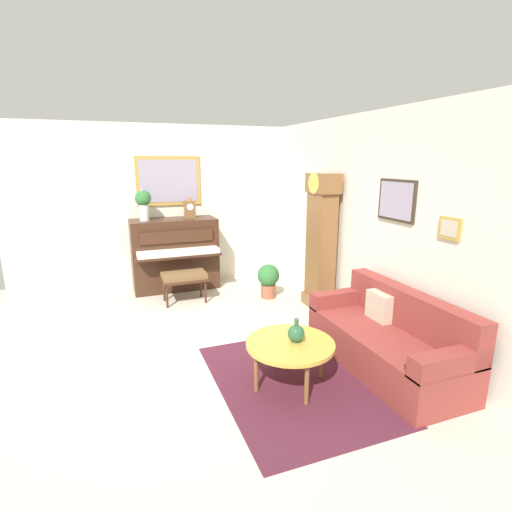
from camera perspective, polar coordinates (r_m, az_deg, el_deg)
ground_plane at (r=5.05m, az=-9.54°, el=-12.95°), size 6.40×6.00×0.10m
wall_left at (r=7.13m, az=-14.15°, el=7.00°), size 0.13×4.90×2.80m
wall_back at (r=5.53m, az=15.05°, el=4.99°), size 5.30×0.13×2.80m
area_rug at (r=4.22m, az=5.50°, el=-17.72°), size 2.10×1.50×0.01m
piano at (r=6.94m, az=-11.69°, el=0.30°), size 0.87×1.44×1.23m
piano_bench at (r=6.28m, az=-10.42°, el=-3.09°), size 0.42×0.70×0.48m
grandfather_clock at (r=5.94m, az=9.40°, el=1.56°), size 0.52×0.34×2.03m
couch at (r=4.57m, az=18.66°, el=-11.45°), size 1.90×0.80×0.84m
coffee_table at (r=3.99m, az=5.00°, el=-12.79°), size 0.88×0.88×0.46m
mantel_clock at (r=6.85m, az=-9.63°, el=6.85°), size 0.13×0.18×0.38m
flower_vase at (r=6.73m, az=-16.09°, el=7.61°), size 0.26×0.26×0.58m
green_jug at (r=3.96m, az=5.85°, el=-11.12°), size 0.17×0.17×0.24m
potted_plant at (r=6.40m, az=1.81°, el=-3.30°), size 0.36×0.36×0.56m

